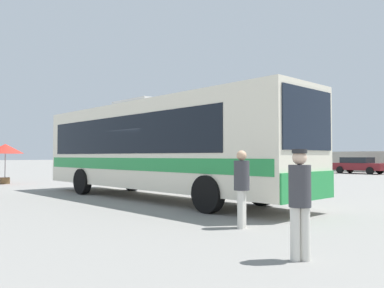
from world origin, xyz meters
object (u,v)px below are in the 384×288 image
coach_bus_cream_green (155,145)px  attendant_by_bus_door (242,184)px  vendor_umbrella_near_gate_red (5,150)px  roadside_tree_left (298,136)px  utility_pole_near (273,130)px  passenger_waiting_on_apron (300,197)px  parked_car_leftmost_white (307,164)px  parked_car_second_maroon (359,165)px

coach_bus_cream_green → attendant_by_bus_door: size_ratio=7.40×
attendant_by_bus_door → vendor_umbrella_near_gate_red: bearing=179.9°
vendor_umbrella_near_gate_red → roadside_tree_left: size_ratio=0.39×
utility_pole_near → roadside_tree_left: bearing=21.1°
passenger_waiting_on_apron → roadside_tree_left: (-23.82, 35.80, 3.06)m
attendant_by_bus_door → parked_car_leftmost_white: bearing=120.0°
passenger_waiting_on_apron → utility_pole_near: utility_pole_near is taller
coach_bus_cream_green → vendor_umbrella_near_gate_red: size_ratio=5.55×
attendant_by_bus_door → utility_pole_near: (-24.31, 33.38, 3.89)m
attendant_by_bus_door → utility_pole_near: utility_pole_near is taller
passenger_waiting_on_apron → parked_car_second_maroon: size_ratio=0.37×
coach_bus_cream_green → parked_car_leftmost_white: bearing=111.1°
attendant_by_bus_door → utility_pole_near: 41.48m
parked_car_second_maroon → coach_bus_cream_green: bearing=-79.9°
parked_car_second_maroon → roadside_tree_left: bearing=147.9°
passenger_waiting_on_apron → vendor_umbrella_near_gate_red: bearing=176.1°
attendant_by_bus_door → passenger_waiting_on_apron: bearing=-29.6°
attendant_by_bus_door → parked_car_second_maroon: bearing=111.1°
attendant_by_bus_door → parked_car_leftmost_white: size_ratio=0.36×
coach_bus_cream_green → parked_car_leftmost_white: (-9.96, 25.79, -1.17)m
coach_bus_cream_green → passenger_waiting_on_apron: 9.15m
passenger_waiting_on_apron → parked_car_leftmost_white: passenger_waiting_on_apron is taller
passenger_waiting_on_apron → parked_car_second_maroon: (-13.03, 29.04, -0.18)m
coach_bus_cream_green → parked_car_leftmost_white: 27.67m
vendor_umbrella_near_gate_red → parked_car_leftmost_white: size_ratio=0.48×
utility_pole_near → coach_bus_cream_green: bearing=-59.8°
vendor_umbrella_near_gate_red → parked_car_second_maroon: 28.59m
coach_bus_cream_green → utility_pole_near: 36.36m
passenger_waiting_on_apron → parked_car_leftmost_white: bearing=122.3°
roadside_tree_left → passenger_waiting_on_apron: bearing=-56.4°
attendant_by_bus_door → vendor_umbrella_near_gate_red: vendor_umbrella_near_gate_red is taller
vendor_umbrella_near_gate_red → utility_pole_near: size_ratio=0.24×
vendor_umbrella_near_gate_red → utility_pole_near: (-6.55, 33.35, 2.92)m
utility_pole_near → parked_car_second_maroon: bearing=-22.6°
parked_car_second_maroon → utility_pole_near: utility_pole_near is taller
passenger_waiting_on_apron → roadside_tree_left: 43.11m
parked_car_leftmost_white → vendor_umbrella_near_gate_red: bearing=-93.5°
attendant_by_bus_door → coach_bus_cream_green: bearing=161.5°
parked_car_leftmost_white → roadside_tree_left: size_ratio=0.80×
coach_bus_cream_green → attendant_by_bus_door: coach_bus_cream_green is taller
passenger_waiting_on_apron → vendor_umbrella_near_gate_red: vendor_umbrella_near_gate_red is taller
coach_bus_cream_green → parked_car_second_maroon: 26.10m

